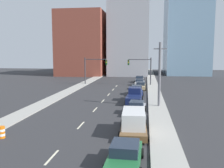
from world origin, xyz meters
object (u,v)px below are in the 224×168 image
(sedan_green, at_px, (125,156))
(box_truck_brown, at_px, (134,122))
(utility_pole_right_mid, at_px, (160,74))
(sedan_white, at_px, (140,83))
(traffic_barrel, at_px, (1,132))
(traffic_signal_right, at_px, (144,67))
(sedan_blue, at_px, (137,91))
(traffic_signal_left, at_px, (92,67))
(sedan_silver, at_px, (137,108))
(sedan_tan, at_px, (141,86))
(sedan_gray, at_px, (140,79))
(pickup_truck_navy, at_px, (134,96))

(sedan_green, bearing_deg, box_truck_brown, 89.73)
(utility_pole_right_mid, bearing_deg, sedan_green, -99.44)
(sedan_white, bearing_deg, sedan_green, -86.50)
(utility_pole_right_mid, relative_size, traffic_barrel, 8.55)
(traffic_signal_right, bearing_deg, traffic_barrel, -107.45)
(sedan_blue, bearing_deg, sedan_white, 85.53)
(traffic_signal_right, distance_m, utility_pole_right_mid, 21.44)
(box_truck_brown, bearing_deg, traffic_signal_left, 105.94)
(utility_pole_right_mid, xyz_separation_m, traffic_barrel, (-13.14, -13.54, -3.71))
(traffic_signal_right, xyz_separation_m, sedan_green, (-0.69, -38.58, -3.20))
(sedan_silver, relative_size, sedan_tan, 0.95)
(traffic_barrel, distance_m, sedan_tan, 30.63)
(utility_pole_right_mid, xyz_separation_m, sedan_blue, (-3.17, 9.07, -3.48))
(traffic_signal_left, distance_m, sedan_gray, 11.97)
(utility_pole_right_mid, bearing_deg, sedan_tan, 99.84)
(traffic_signal_right, relative_size, sedan_white, 1.37)
(traffic_barrel, bearing_deg, sedan_silver, 42.66)
(sedan_silver, distance_m, sedan_white, 24.91)
(traffic_barrel, relative_size, sedan_green, 0.21)
(utility_pole_right_mid, relative_size, pickup_truck_navy, 1.29)
(traffic_barrel, xyz_separation_m, sedan_blue, (9.97, 22.61, 0.23))
(traffic_signal_left, bearing_deg, box_truck_brown, -71.67)
(traffic_barrel, height_order, sedan_gray, sedan_gray)
(traffic_signal_right, xyz_separation_m, pickup_truck_navy, (-1.05, -18.40, -3.08))
(traffic_signal_left, height_order, sedan_blue, traffic_signal_left)
(sedan_green, bearing_deg, traffic_barrel, 161.81)
(sedan_green, xyz_separation_m, sedan_blue, (-0.30, 26.32, 0.03))
(pickup_truck_navy, bearing_deg, box_truck_brown, -86.48)
(traffic_signal_left, xyz_separation_m, sedan_gray, (10.20, 5.39, -3.19))
(sedan_white, bearing_deg, sedan_silver, -85.98)
(traffic_signal_left, distance_m, sedan_white, 10.88)
(traffic_signal_left, bearing_deg, traffic_signal_right, 0.00)
(pickup_truck_navy, xyz_separation_m, sedan_gray, (0.09, 23.79, -0.11))
(sedan_blue, bearing_deg, sedan_tan, 81.67)
(pickup_truck_navy, distance_m, sedan_blue, 6.14)
(utility_pole_right_mid, bearing_deg, traffic_signal_left, 122.02)
(sedan_green, distance_m, sedan_silver, 13.35)
(sedan_green, bearing_deg, sedan_gray, 92.01)
(sedan_blue, bearing_deg, traffic_signal_right, 81.93)
(traffic_signal_left, bearing_deg, utility_pole_right_mid, -57.98)
(sedan_silver, bearing_deg, pickup_truck_navy, 97.96)
(sedan_gray, bearing_deg, traffic_signal_left, -152.33)
(sedan_silver, xyz_separation_m, sedan_gray, (-0.47, 30.61, 0.03))
(traffic_barrel, height_order, sedan_tan, sedan_tan)
(sedan_green, relative_size, sedan_blue, 0.95)
(sedan_gray, bearing_deg, box_truck_brown, -89.45)
(utility_pole_right_mid, distance_m, sedan_gray, 27.13)
(sedan_green, distance_m, pickup_truck_navy, 20.18)
(utility_pole_right_mid, bearing_deg, pickup_truck_navy, 137.74)
(utility_pole_right_mid, relative_size, sedan_tan, 1.76)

